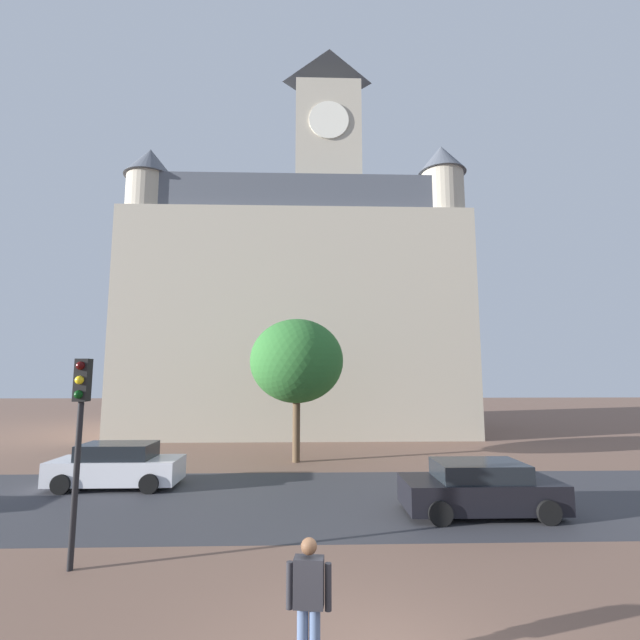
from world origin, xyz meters
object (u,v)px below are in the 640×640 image
(car_black, at_px, (480,488))
(traffic_light_pole, at_px, (80,419))
(car_white, at_px, (117,466))
(person_skater, at_px, (309,598))

(car_black, relative_size, traffic_light_pole, 1.02)
(car_white, distance_m, traffic_light_pole, 7.23)
(car_black, height_order, car_white, car_white)
(car_black, bearing_deg, traffic_light_pole, -161.30)
(person_skater, xyz_separation_m, car_white, (-6.73, 9.83, -0.24))
(person_skater, height_order, car_white, person_skater)
(car_black, distance_m, traffic_light_pole, 10.51)
(car_black, bearing_deg, car_white, 164.14)
(person_skater, height_order, traffic_light_pole, traffic_light_pole)
(car_black, distance_m, car_white, 12.09)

